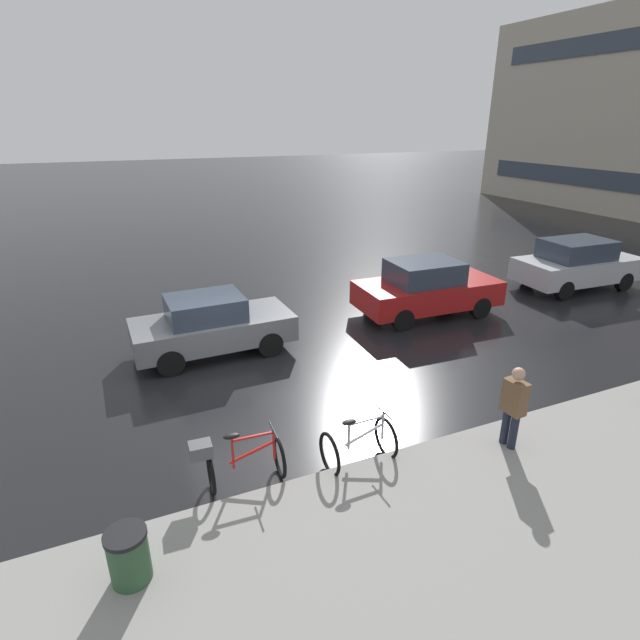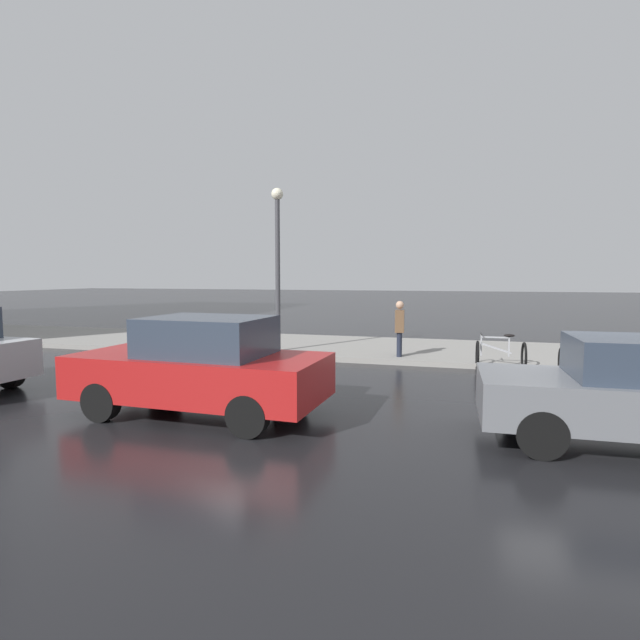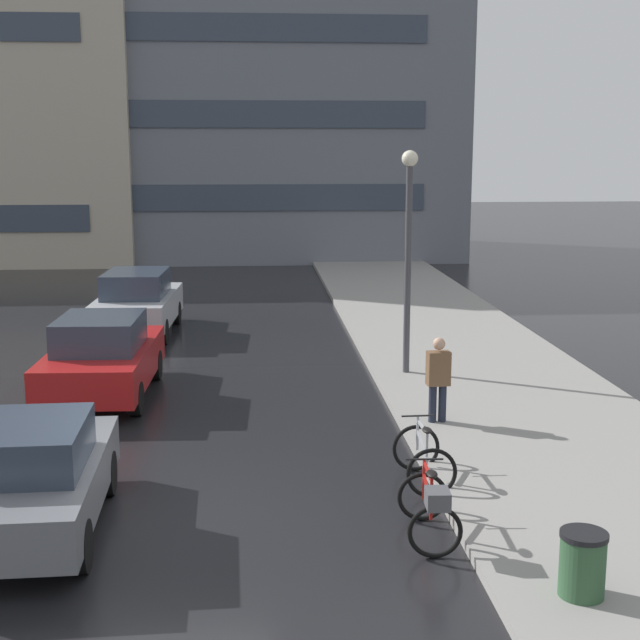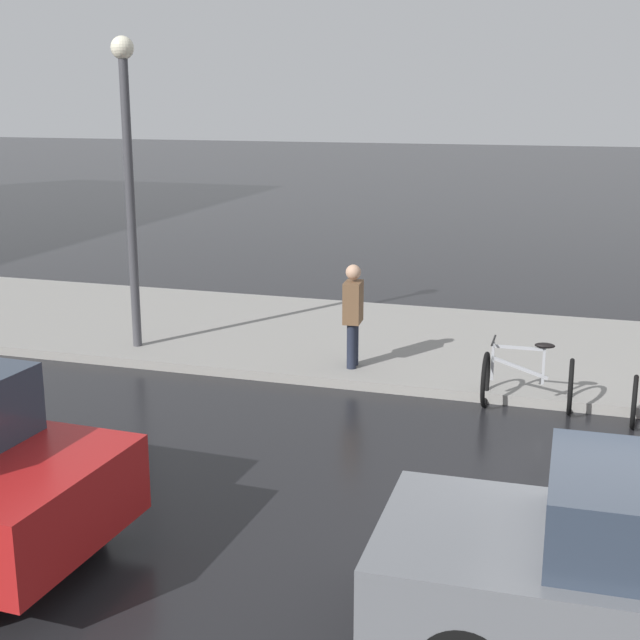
{
  "view_description": "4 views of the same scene",
  "coord_description": "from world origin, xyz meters",
  "px_view_note": "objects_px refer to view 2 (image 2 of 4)",
  "views": [
    {
      "loc": [
        9.68,
        -2.3,
        5.49
      ],
      "look_at": [
        -0.68,
        2.2,
        0.93
      ],
      "focal_mm": 28.0,
      "sensor_mm": 36.0,
      "label": 1
    },
    {
      "loc": [
        -9.42,
        2.01,
        2.35
      ],
      "look_at": [
        0.35,
        4.82,
        1.45
      ],
      "focal_mm": 28.0,
      "sensor_mm": 36.0,
      "label": 2
    },
    {
      "loc": [
        1.01,
        -11.33,
        4.93
      ],
      "look_at": [
        2.25,
        4.79,
        1.79
      ],
      "focal_mm": 50.0,
      "sensor_mm": 36.0,
      "label": 3
    },
    {
      "loc": [
        -7.87,
        0.35,
        4.01
      ],
      "look_at": [
        1.49,
        3.3,
        1.54
      ],
      "focal_mm": 50.0,
      "sensor_mm": 36.0,
      "label": 4
    }
  ],
  "objects_px": {
    "car_grey": "(632,393)",
    "pedestrian": "(400,328)",
    "bicycle_second": "(500,355)",
    "streetlamp": "(278,252)",
    "bicycle_nearest": "(596,357)",
    "car_red": "(202,367)"
  },
  "relations": [
    {
      "from": "bicycle_nearest",
      "to": "bicycle_second",
      "type": "distance_m",
      "value": 2.07
    },
    {
      "from": "car_grey",
      "to": "streetlamp",
      "type": "distance_m",
      "value": 9.94
    },
    {
      "from": "car_grey",
      "to": "pedestrian",
      "type": "bearing_deg",
      "value": 32.59
    },
    {
      "from": "bicycle_nearest",
      "to": "streetlamp",
      "type": "relative_size",
      "value": 0.3
    },
    {
      "from": "bicycle_second",
      "to": "streetlamp",
      "type": "bearing_deg",
      "value": 82.57
    },
    {
      "from": "bicycle_nearest",
      "to": "bicycle_second",
      "type": "bearing_deg",
      "value": 81.5
    },
    {
      "from": "bicycle_second",
      "to": "pedestrian",
      "type": "height_order",
      "value": "pedestrian"
    },
    {
      "from": "streetlamp",
      "to": "car_grey",
      "type": "bearing_deg",
      "value": -129.46
    },
    {
      "from": "bicycle_nearest",
      "to": "pedestrian",
      "type": "xyz_separation_m",
      "value": [
        1.05,
        4.62,
        0.44
      ]
    },
    {
      "from": "bicycle_nearest",
      "to": "streetlamp",
      "type": "xyz_separation_m",
      "value": [
        1.11,
        8.2,
        2.55
      ]
    },
    {
      "from": "bicycle_second",
      "to": "car_red",
      "type": "relative_size",
      "value": 0.27
    },
    {
      "from": "bicycle_second",
      "to": "pedestrian",
      "type": "xyz_separation_m",
      "value": [
        0.74,
        2.58,
        0.53
      ]
    },
    {
      "from": "bicycle_second",
      "to": "streetlamp",
      "type": "relative_size",
      "value": 0.24
    },
    {
      "from": "car_grey",
      "to": "pedestrian",
      "type": "height_order",
      "value": "pedestrian"
    },
    {
      "from": "bicycle_nearest",
      "to": "car_grey",
      "type": "bearing_deg",
      "value": 171.8
    },
    {
      "from": "car_red",
      "to": "bicycle_nearest",
      "type": "bearing_deg",
      "value": -54.09
    },
    {
      "from": "bicycle_nearest",
      "to": "streetlamp",
      "type": "distance_m",
      "value": 8.66
    },
    {
      "from": "bicycle_nearest",
      "to": "car_grey",
      "type": "height_order",
      "value": "car_grey"
    },
    {
      "from": "bicycle_second",
      "to": "streetlamp",
      "type": "distance_m",
      "value": 6.74
    },
    {
      "from": "car_red",
      "to": "streetlamp",
      "type": "height_order",
      "value": "streetlamp"
    },
    {
      "from": "bicycle_nearest",
      "to": "car_red",
      "type": "relative_size",
      "value": 0.34
    },
    {
      "from": "car_grey",
      "to": "streetlamp",
      "type": "height_order",
      "value": "streetlamp"
    }
  ]
}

